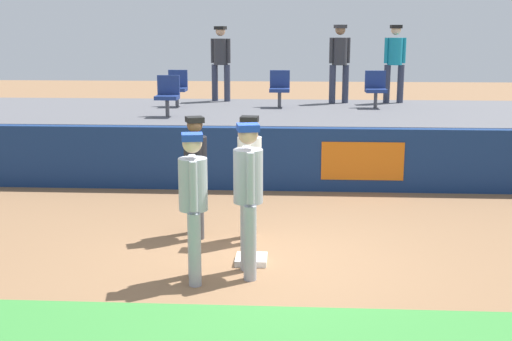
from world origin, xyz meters
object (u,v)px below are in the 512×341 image
Objects in this scene: seat_front_left at (168,94)px; seat_back_center at (280,87)px; seat_back_left at (177,86)px; player_fielder_home at (250,169)px; first_base at (251,259)px; player_runner_visitor at (193,197)px; spectator_casual at (340,58)px; spectator_capped at (221,58)px; seat_back_right at (376,87)px; player_coach_visitor at (248,189)px; spectator_hooded at (395,58)px; player_umpire at (196,168)px.

seat_back_center is at bearing 38.54° from seat_front_left.
seat_back_left is 1.00× the size of seat_back_center.
seat_back_left is at bearing -157.78° from player_fielder_home.
player_runner_visitor reaches higher than first_base.
seat_front_left is 4.62m from spectator_casual.
seat_back_left is (-2.13, 6.27, 0.62)m from player_fielder_home.
seat_back_center is (2.38, 0.00, 0.00)m from seat_back_left.
player_runner_visitor is 9.20m from spectator_capped.
spectator_capped is 0.98× the size of spectator_casual.
player_runner_visitor is at bearing -95.83° from seat_back_center.
player_fielder_home is 2.11× the size of seat_back_right.
player_coach_visitor is 2.22× the size of seat_back_center.
spectator_hooded reaches higher than seat_back_right.
first_base is at bearing 113.53° from spectator_capped.
seat_back_right is 3.93m from spectator_capped.
seat_front_left is 5.82m from spectator_hooded.
player_fielder_home is 7.68m from spectator_capped.
seat_back_left is at bearing -180.00° from seat_back_center.
player_coach_visitor is at bearing 99.64° from player_runner_visitor.
spectator_hooded reaches higher than seat_front_left.
first_base is 0.48× the size of seat_back_center.
spectator_casual is at bearing 140.07° from player_umpire.
spectator_casual reaches higher than first_base.
first_base is 0.21× the size of spectator_hooded.
spectator_capped is (0.76, 3.01, 0.59)m from seat_front_left.
player_umpire is at bearing -96.07° from player_fielder_home.
player_umpire is 0.93× the size of spectator_casual.
player_runner_visitor is at bearing -80.80° from player_coach_visitor.
seat_back_center is at bearing 149.60° from player_umpire.
seat_back_right is 2.19m from seat_back_center.
spectator_capped reaches higher than seat_back_right.
seat_back_right is at bearing 151.81° from player_coach_visitor.
player_fielder_home is 2.11× the size of seat_back_center.
spectator_capped is (-1.49, 1.21, 0.59)m from seat_back_center.
player_fielder_home is at bearing 150.61° from player_runner_visitor.
spectator_casual reaches higher than spectator_hooded.
seat_back_left is at bearing -1.98° from spectator_casual.
seat_back_right is (4.45, 1.80, 0.00)m from seat_front_left.
seat_back_center is (-2.19, -0.00, -0.00)m from seat_back_right.
seat_back_center is at bearing 155.56° from spectator_capped.
spectator_casual is at bearing 170.42° from player_fielder_home.
player_runner_visitor is 0.95× the size of spectator_hooded.
seat_back_center reaches higher than player_runner_visitor.
player_fielder_home is 1.00× the size of player_runner_visitor.
player_runner_visitor is at bearing 108.95° from spectator_capped.
seat_front_left is at bearing 111.07° from first_base.
player_runner_visitor is 2.12× the size of seat_back_center.
player_coach_visitor is at bearing 6.55° from player_fielder_home.
player_coach_visitor reaches higher than player_umpire.
seat_front_left is at bearing -86.17° from seat_back_left.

